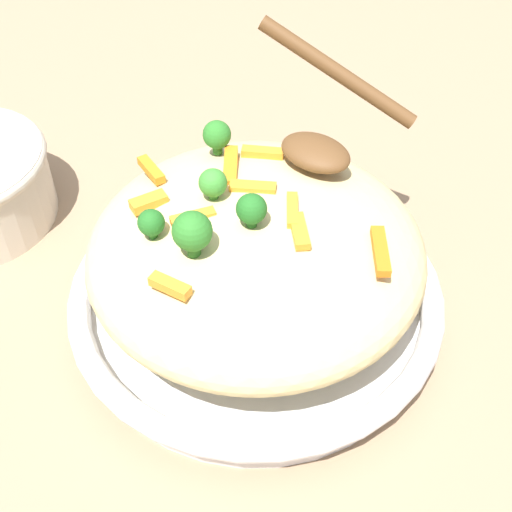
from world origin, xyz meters
TOP-DOWN VIEW (x-y plane):
  - ground_plane at (0.00, 0.00)m, footprint 2.40×2.40m
  - serving_bowl at (0.00, 0.00)m, footprint 0.29×0.29m
  - pasta_mound at (0.00, 0.00)m, footprint 0.25×0.25m
  - carrot_piece_0 at (-0.09, -0.02)m, footprint 0.03×0.04m
  - carrot_piece_1 at (0.04, -0.06)m, footprint 0.03×0.02m
  - carrot_piece_2 at (-0.02, -0.01)m, footprint 0.03×0.03m
  - carrot_piece_3 at (0.05, -0.03)m, footprint 0.03×0.04m
  - carrot_piece_4 at (0.03, 0.03)m, footprint 0.02×0.03m
  - carrot_piece_5 at (0.07, 0.04)m, footprint 0.02×0.03m
  - carrot_piece_6 at (0.09, 0.01)m, footprint 0.03×0.02m
  - carrot_piece_7 at (-0.04, 0.00)m, footprint 0.03×0.03m
  - carrot_piece_8 at (-0.00, 0.09)m, footprint 0.03×0.01m
  - carrot_piece_9 at (0.02, -0.02)m, footprint 0.03×0.03m
  - broccoli_floret_0 at (0.07, -0.04)m, footprint 0.02×0.02m
  - broccoli_floret_1 at (-0.01, 0.01)m, footprint 0.02×0.02m
  - broccoli_floret_2 at (0.03, 0.01)m, footprint 0.02×0.02m
  - broccoli_floret_3 at (0.01, 0.06)m, footprint 0.03×0.03m
  - broccoli_floret_4 at (0.04, 0.06)m, footprint 0.02×0.02m
  - serving_spoon at (0.01, -0.09)m, footprint 0.13×0.11m

SIDE VIEW (x-z plane):
  - ground_plane at x=0.00m, z-range 0.00..0.00m
  - serving_bowl at x=0.00m, z-range 0.00..0.04m
  - pasta_mound at x=0.00m, z-range 0.04..0.12m
  - carrot_piece_0 at x=-0.09m, z-range 0.11..0.11m
  - carrot_piece_6 at x=0.09m, z-range 0.11..0.11m
  - carrot_piece_8 at x=0.00m, z-range 0.11..0.11m
  - carrot_piece_5 at x=0.07m, z-range 0.11..0.12m
  - carrot_piece_1 at x=0.04m, z-range 0.11..0.12m
  - carrot_piece_4 at x=0.03m, z-range 0.11..0.12m
  - carrot_piece_3 at x=0.05m, z-range 0.11..0.12m
  - carrot_piece_2 at x=-0.02m, z-range 0.11..0.12m
  - carrot_piece_9 at x=0.02m, z-range 0.11..0.12m
  - carrot_piece_7 at x=-0.04m, z-range 0.11..0.12m
  - broccoli_floret_4 at x=0.04m, z-range 0.11..0.13m
  - broccoli_floret_0 at x=0.07m, z-range 0.11..0.14m
  - broccoli_floret_2 at x=0.03m, z-range 0.12..0.14m
  - broccoli_floret_1 at x=-0.01m, z-range 0.12..0.14m
  - broccoli_floret_3 at x=0.01m, z-range 0.11..0.15m
  - serving_spoon at x=0.01m, z-range 0.10..0.17m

